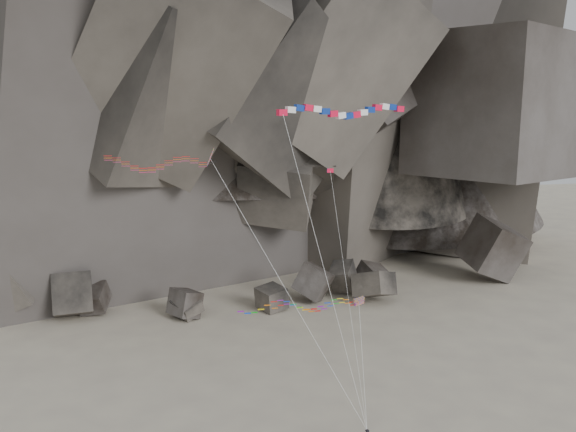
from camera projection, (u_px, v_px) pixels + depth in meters
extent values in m
plane|color=#ADA38B|center=(301.00, 424.00, 57.18)|extent=(260.00, 260.00, 0.00)
cube|color=#47423F|center=(94.00, 304.00, 85.37)|extent=(4.72, 5.32, 4.44)
cube|color=#47423F|center=(185.00, 305.00, 83.90)|extent=(5.07, 5.18, 4.06)
cube|color=#47423F|center=(187.00, 312.00, 83.83)|extent=(4.49, 4.73, 3.39)
cube|color=#47423F|center=(492.00, 258.00, 100.24)|extent=(9.46, 8.87, 10.60)
cube|color=#47423F|center=(3.00, 291.00, 83.23)|extent=(10.66, 9.48, 11.00)
cube|color=#47423F|center=(373.00, 280.00, 96.66)|extent=(5.36, 4.89, 4.51)
cube|color=#47423F|center=(272.00, 300.00, 86.92)|extent=(4.58, 4.85, 3.47)
cube|color=#47423F|center=(73.00, 298.00, 83.70)|extent=(5.38, 5.98, 6.49)
cube|color=#47423F|center=(313.00, 288.00, 90.23)|extent=(6.37, 5.10, 5.96)
cube|color=#47423F|center=(374.00, 292.00, 89.97)|extent=(6.55, 7.19, 5.36)
cube|color=#47423F|center=(343.00, 282.00, 94.60)|extent=(5.49, 5.61, 4.99)
cylinder|color=silver|center=(287.00, 292.00, 53.82)|extent=(11.44, 9.35, 21.76)
cube|color=red|center=(282.00, 112.00, 52.82)|extent=(0.88, 0.71, 0.52)
cube|color=white|center=(291.00, 110.00, 53.13)|extent=(0.92, 0.72, 0.57)
cube|color=navy|center=(299.00, 108.00, 53.42)|extent=(0.94, 0.72, 0.61)
cube|color=red|center=(308.00, 108.00, 53.70)|extent=(0.95, 0.72, 0.62)
cube|color=white|center=(316.00, 109.00, 54.00)|extent=(0.93, 0.72, 0.59)
cube|color=navy|center=(325.00, 111.00, 54.34)|extent=(0.89, 0.71, 0.53)
cube|color=red|center=(333.00, 114.00, 54.72)|extent=(0.91, 0.72, 0.56)
cube|color=white|center=(341.00, 116.00, 55.14)|extent=(0.94, 0.72, 0.61)
cube|color=navy|center=(348.00, 116.00, 55.59)|extent=(0.95, 0.72, 0.62)
cube|color=red|center=(356.00, 115.00, 56.05)|extent=(0.93, 0.72, 0.60)
cube|color=white|center=(363.00, 112.00, 56.49)|extent=(0.90, 0.71, 0.55)
cube|color=navy|center=(370.00, 110.00, 56.92)|extent=(0.91, 0.71, 0.55)
cube|color=red|center=(377.00, 108.00, 57.32)|extent=(0.94, 0.72, 0.60)
cube|color=white|center=(384.00, 107.00, 57.69)|extent=(0.95, 0.72, 0.62)
cube|color=navy|center=(392.00, 107.00, 58.03)|extent=(0.94, 0.72, 0.60)
cube|color=red|center=(399.00, 109.00, 58.36)|extent=(0.91, 0.72, 0.56)
cylinder|color=silver|center=(325.00, 272.00, 52.64)|extent=(5.73, 6.35, 25.70)
cube|color=#D2970B|center=(359.00, 300.00, 58.41)|extent=(1.15, 0.69, 0.64)
cube|color=#0CB219|center=(359.00, 303.00, 58.31)|extent=(0.96, 0.53, 0.44)
cylinder|color=silver|center=(363.00, 362.00, 55.54)|extent=(1.66, 7.37, 8.72)
cube|color=red|center=(330.00, 171.00, 56.84)|extent=(0.58, 0.05, 0.37)
cube|color=navy|center=(328.00, 171.00, 56.80)|extent=(0.21, 0.05, 0.38)
cylinder|color=silver|center=(348.00, 296.00, 54.75)|extent=(0.88, 8.62, 20.52)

